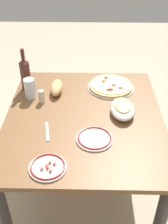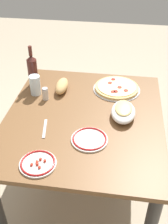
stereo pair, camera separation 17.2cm
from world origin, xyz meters
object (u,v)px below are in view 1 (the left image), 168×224
object	(u,v)px
dining_table	(84,131)
spice_shaker	(41,97)
water_glass	(30,88)
baked_pasta_dish	(123,108)
side_plate_near	(94,138)
bread_loaf	(57,88)
side_plate_far	(48,167)
pepperoni_pizza	(111,86)
wine_bottle	(25,73)

from	to	relation	value
dining_table	spice_shaker	xyz separation A→B (m)	(-0.15, -0.29, 0.17)
dining_table	water_glass	bearing A→B (deg)	-119.20
baked_pasta_dish	water_glass	xyz separation A→B (m)	(-0.18, -0.61, 0.03)
side_plate_near	bread_loaf	size ratio (longest dim) A/B	1.05
dining_table	side_plate_near	size ratio (longest dim) A/B	5.45
dining_table	bread_loaf	world-z (taller)	bread_loaf
side_plate_far	bread_loaf	size ratio (longest dim) A/B	0.96
water_glass	spice_shaker	distance (m)	0.11
water_glass	bread_loaf	bearing A→B (deg)	111.77
baked_pasta_dish	water_glass	distance (m)	0.64
side_plate_far	spice_shaker	size ratio (longest dim) A/B	2.18
pepperoni_pizza	bread_loaf	world-z (taller)	bread_loaf
water_glass	side_plate_near	distance (m)	0.61
wine_bottle	water_glass	world-z (taller)	wine_bottle
bread_loaf	spice_shaker	bearing A→B (deg)	-34.59
side_plate_near	side_plate_far	world-z (taller)	side_plate_far
side_plate_near	wine_bottle	bearing A→B (deg)	-138.41
side_plate_near	spice_shaker	distance (m)	0.51
water_glass	spice_shaker	bearing A→B (deg)	55.80
wine_bottle	baked_pasta_dish	bearing A→B (deg)	66.11
water_glass	spice_shaker	xyz separation A→B (m)	(0.06, 0.08, -0.03)
baked_pasta_dish	side_plate_far	bearing A→B (deg)	-41.23
water_glass	side_plate_near	world-z (taller)	water_glass
side_plate_near	water_glass	bearing A→B (deg)	-134.56
water_glass	pepperoni_pizza	bearing A→B (deg)	103.89
side_plate_near	pepperoni_pizza	bearing A→B (deg)	167.76
side_plate_near	spice_shaker	size ratio (longest dim) A/B	2.39
side_plate_near	side_plate_far	distance (m)	0.32
dining_table	wine_bottle	xyz separation A→B (m)	(-0.32, -0.42, 0.24)
side_plate_far	wine_bottle	bearing A→B (deg)	-162.06
spice_shaker	bread_loaf	bearing A→B (deg)	145.41
dining_table	side_plate_far	size ratio (longest dim) A/B	5.97
side_plate_far	spice_shaker	world-z (taller)	spice_shaker
water_glass	side_plate_near	bearing A→B (deg)	45.44
baked_pasta_dish	pepperoni_pizza	bearing A→B (deg)	-170.05
dining_table	baked_pasta_dish	bearing A→B (deg)	97.22
pepperoni_pizza	water_glass	xyz separation A→B (m)	(0.14, -0.56, 0.06)
water_glass	side_plate_far	world-z (taller)	water_glass
wine_bottle	side_plate_far	bearing A→B (deg)	17.94
pepperoni_pizza	baked_pasta_dish	xyz separation A→B (m)	(0.31, 0.06, 0.03)
bread_loaf	spice_shaker	distance (m)	0.15
wine_bottle	water_glass	distance (m)	0.14
side_plate_near	side_plate_far	bearing A→B (deg)	-46.88
water_glass	side_plate_far	size ratio (longest dim) A/B	0.73
bread_loaf	spice_shaker	xyz separation A→B (m)	(0.13, -0.09, 0.01)
wine_bottle	water_glass	xyz separation A→B (m)	(0.12, 0.05, -0.05)
bread_loaf	pepperoni_pizza	bearing A→B (deg)	100.17
wine_bottle	water_glass	size ratio (longest dim) A/B	2.16
pepperoni_pizza	spice_shaker	distance (m)	0.51
water_glass	spice_shaker	size ratio (longest dim) A/B	1.60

